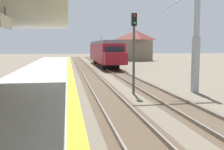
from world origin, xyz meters
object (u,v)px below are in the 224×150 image
Objects in this scene: catenary_pylon_far_side at (192,39)px; distant_trackside_house at (136,45)px; rail_signal_post at (134,45)px; approaching_train at (105,52)px.

catenary_pylon_far_side is 1.14× the size of distant_trackside_house.
catenary_pylon_far_side is 39.33m from distant_trackside_house.
distant_trackside_house is at bearing 80.88° from catenary_pylon_far_side.
catenary_pylon_far_side is at bearing -1.47° from rail_signal_post.
approaching_train is 24.68m from catenary_pylon_far_side.
distant_trackside_house reaches higher than approaching_train.
catenary_pylon_far_side is (2.44, -24.52, 1.43)m from approaching_train.
approaching_train is at bearing 86.50° from rail_signal_post.
rail_signal_post is at bearing -104.71° from distant_trackside_house.
rail_signal_post is 0.69× the size of catenary_pylon_far_side.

